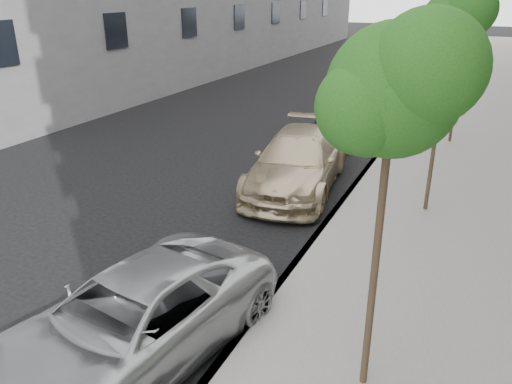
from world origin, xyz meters
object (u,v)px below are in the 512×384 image
Objects in this scene: minivan at (132,321)px; sedan_rear at (392,78)px; tree_near at (396,91)px; sedan_blue at (342,118)px; sedan_black at (384,93)px; tree_far at (470,14)px; suv at (298,161)px; tree_mid at (453,24)px.

minivan is 23.58m from sedan_rear.
sedan_blue is (-3.86, 12.34, -3.49)m from tree_near.
sedan_rear is (-0.64, 5.22, -0.18)m from sedan_black.
sedan_blue is at bearing -170.30° from tree_far.
sedan_blue is at bearing 107.35° from tree_near.
suv is 15.89m from sedan_rear.
minivan is 7.70m from suv.
tree_mid is at bearing -78.02° from sedan_black.
minivan is at bearing -94.82° from sedan_black.
sedan_black is (0.23, 10.66, 0.02)m from suv.
tree_near is 1.14× the size of sedan_rear.
tree_far is 14.71m from minivan.
suv reaches higher than minivan.
tree_mid is 1.23× the size of sedan_blue.
sedan_rear is at bearing 84.45° from suv.
sedan_blue reaches higher than minivan.
tree_near is 1.02× the size of sedan_black.
suv is at bearing -83.81° from sedan_rear.
tree_mid is 17.17m from sedan_rear.
suv is 1.27× the size of sedan_blue.
tree_far is at bearing 6.46° from sedan_blue.
tree_far is at bearing 52.89° from suv.
suv is at bearing 117.43° from tree_near.
tree_near reaches higher than sedan_blue.
tree_near is 13.39m from sedan_blue.
tree_mid is 1.20× the size of sedan_rear.
tree_mid is 1.03× the size of tree_far.
tree_near is 13.00m from tree_far.
tree_near is at bearing -84.07° from sedan_black.
tree_near is at bearing -75.37° from sedan_rear.
sedan_blue is 0.87× the size of sedan_black.
sedan_rear is at bearing 112.13° from tree_far.
minivan is (-3.33, -13.83, -3.75)m from tree_far.
tree_far reaches higher than sedan_black.
tree_near is at bearing 23.95° from minivan.
sedan_rear is (-0.40, 15.88, -0.15)m from suv.
sedan_black is at bearing 106.80° from tree_mid.
tree_mid is 1.06× the size of minivan.
sedan_black is at bearing 81.74° from suv.
sedan_blue is 10.40m from sedan_rear.
tree_near is at bearing -69.57° from suv.
sedan_blue is at bearing 123.44° from tree_mid.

